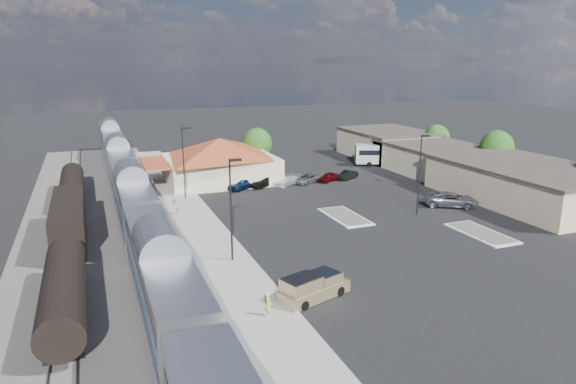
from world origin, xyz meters
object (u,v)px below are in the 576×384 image
object	(u,v)px
station_depot	(220,160)
pickup_truck	(314,287)
suv	(451,200)
coach_bus	(388,153)

from	to	relation	value
station_depot	pickup_truck	world-z (taller)	station_depot
suv	station_depot	bearing A→B (deg)	77.78
coach_bus	suv	bearing A→B (deg)	-172.97
station_depot	suv	size ratio (longest dim) A/B	2.99
suv	coach_bus	xyz separation A→B (m)	(6.32, 23.95, 1.14)
pickup_truck	coach_bus	world-z (taller)	coach_bus
coach_bus	station_depot	bearing A→B (deg)	114.22
station_depot	pickup_truck	xyz separation A→B (m)	(-2.78, -38.94, -2.22)
suv	coach_bus	distance (m)	24.79
pickup_truck	suv	bearing A→B (deg)	-76.02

